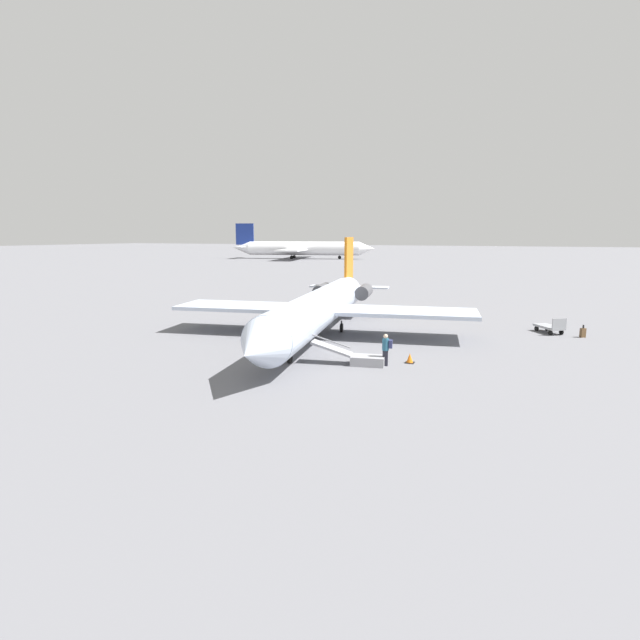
{
  "coord_description": "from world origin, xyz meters",
  "views": [
    {
      "loc": [
        30.83,
        13.35,
        6.96
      ],
      "look_at": [
        3.1,
        1.4,
        1.79
      ],
      "focal_mm": 28.0,
      "sensor_mm": 36.0,
      "label": 1
    }
  ],
  "objects_px": {
    "boarding_stairs": "(360,358)",
    "passenger": "(386,348)",
    "suitcase": "(583,333)",
    "airplane_taxiing_distant": "(301,248)",
    "luggage_cart": "(550,327)",
    "airplane_main": "(322,306)"
  },
  "relations": [
    {
      "from": "airplane_taxiing_distant",
      "to": "boarding_stairs",
      "type": "height_order",
      "value": "airplane_taxiing_distant"
    },
    {
      "from": "passenger",
      "to": "luggage_cart",
      "type": "bearing_deg",
      "value": -132.24
    },
    {
      "from": "passenger",
      "to": "luggage_cart",
      "type": "distance_m",
      "value": 15.8
    },
    {
      "from": "boarding_stairs",
      "to": "passenger",
      "type": "relative_size",
      "value": 2.37
    },
    {
      "from": "airplane_taxiing_distant",
      "to": "passenger",
      "type": "height_order",
      "value": "airplane_taxiing_distant"
    },
    {
      "from": "suitcase",
      "to": "luggage_cart",
      "type": "bearing_deg",
      "value": -110.48
    },
    {
      "from": "suitcase",
      "to": "airplane_taxiing_distant",
      "type": "bearing_deg",
      "value": -144.95
    },
    {
      "from": "boarding_stairs",
      "to": "passenger",
      "type": "height_order",
      "value": "passenger"
    },
    {
      "from": "passenger",
      "to": "suitcase",
      "type": "relative_size",
      "value": 1.98
    },
    {
      "from": "luggage_cart",
      "to": "airplane_main",
      "type": "bearing_deg",
      "value": -100.12
    },
    {
      "from": "boarding_stairs",
      "to": "passenger",
      "type": "xyz_separation_m",
      "value": [
        -0.31,
        1.34,
        0.63
      ]
    },
    {
      "from": "passenger",
      "to": "luggage_cart",
      "type": "relative_size",
      "value": 0.72
    },
    {
      "from": "airplane_taxiing_distant",
      "to": "luggage_cart",
      "type": "bearing_deg",
      "value": -69.14
    },
    {
      "from": "airplane_main",
      "to": "luggage_cart",
      "type": "xyz_separation_m",
      "value": [
        -7.02,
        14.78,
        -1.56
      ]
    },
    {
      "from": "airplane_main",
      "to": "luggage_cart",
      "type": "bearing_deg",
      "value": 104.98
    },
    {
      "from": "suitcase",
      "to": "passenger",
      "type": "bearing_deg",
      "value": -39.3
    },
    {
      "from": "passenger",
      "to": "luggage_cart",
      "type": "height_order",
      "value": "passenger"
    },
    {
      "from": "luggage_cart",
      "to": "suitcase",
      "type": "bearing_deg",
      "value": 33.99
    },
    {
      "from": "boarding_stairs",
      "to": "luggage_cart",
      "type": "bearing_deg",
      "value": -135.57
    },
    {
      "from": "passenger",
      "to": "boarding_stairs",
      "type": "bearing_deg",
      "value": 2.57
    },
    {
      "from": "boarding_stairs",
      "to": "suitcase",
      "type": "bearing_deg",
      "value": -142.49
    },
    {
      "from": "airplane_main",
      "to": "suitcase",
      "type": "distance_m",
      "value": 18.03
    }
  ]
}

